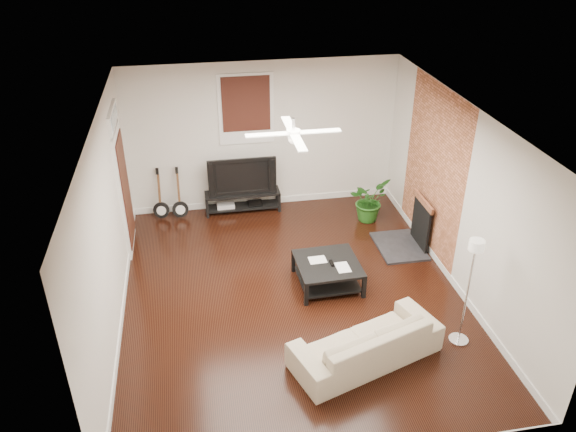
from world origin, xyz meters
name	(u,v)px	position (x,y,z in m)	size (l,w,h in m)	color
room	(293,214)	(0.00, 0.00, 1.40)	(5.01, 6.01, 2.81)	black
brick_accent	(433,171)	(2.49, 1.00, 1.40)	(0.02, 2.20, 2.80)	#985331
fireplace	(410,223)	(2.20, 1.00, 0.46)	(0.80, 1.10, 0.92)	black
window_back	(246,109)	(-0.30, 2.97, 1.95)	(1.00, 0.06, 1.30)	black
door_left	(123,179)	(-2.46, 1.90, 1.25)	(0.08, 1.00, 2.50)	white
tv_stand	(243,201)	(-0.45, 2.78, 0.20)	(1.41, 0.38, 0.39)	black
tv	(242,174)	(-0.45, 2.80, 0.76)	(1.26, 0.17, 0.73)	black
coffee_table	(328,273)	(0.58, 0.19, 0.20)	(0.94, 0.94, 0.40)	black
sofa	(366,341)	(0.68, -1.49, 0.29)	(1.97, 0.77, 0.57)	#C7B295
floor_lamp	(467,293)	(2.03, -1.39, 0.80)	(0.26, 0.26, 1.61)	silver
potted_plant	(369,200)	(1.80, 2.05, 0.39)	(0.71, 0.62, 0.79)	#225C1A
guitar_left	(160,195)	(-1.98, 2.75, 0.48)	(0.30, 0.21, 0.97)	black
guitar_right	(179,194)	(-1.63, 2.72, 0.48)	(0.30, 0.21, 0.97)	black
ceiling_fan	(293,133)	(0.00, 0.00, 2.60)	(1.24, 1.24, 0.32)	white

